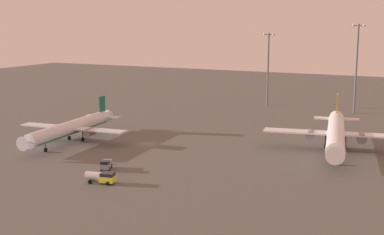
# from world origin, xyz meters

# --- Properties ---
(ground_plane) EXTENTS (416.00, 416.00, 0.00)m
(ground_plane) POSITION_xyz_m (0.00, 0.00, 0.00)
(ground_plane) COLOR #56544F
(airplane_mid_apron) EXTENTS (32.09, 41.17, 10.55)m
(airplane_mid_apron) POSITION_xyz_m (-19.90, -7.34, 3.99)
(airplane_mid_apron) COLOR silver
(airplane_mid_apron) RESTS_ON ground
(airplane_near_gate) EXTENTS (36.95, 47.23, 12.17)m
(airplane_near_gate) POSITION_xyz_m (47.22, 14.05, 4.60)
(airplane_near_gate) COLOR white
(airplane_near_gate) RESTS_ON ground
(fuel_truck) EXTENTS (6.60, 3.47, 2.35)m
(fuel_truck) POSITION_xyz_m (9.44, -34.83, 1.37)
(fuel_truck) COLOR yellow
(fuel_truck) RESTS_ON ground
(maintenance_van) EXTENTS (3.42, 4.58, 2.25)m
(maintenance_van) POSITION_xyz_m (4.30, -25.83, 1.18)
(maintenance_van) COLOR gray
(maintenance_van) RESTS_ON ground
(apron_light_central) EXTENTS (4.80, 0.90, 28.17)m
(apron_light_central) POSITION_xyz_m (8.70, 76.40, 15.96)
(apron_light_central) COLOR slate
(apron_light_central) RESTS_ON ground
(apron_light_east) EXTENTS (4.80, 0.90, 31.71)m
(apron_light_east) POSITION_xyz_m (42.07, 73.80, 17.76)
(apron_light_east) COLOR slate
(apron_light_east) RESTS_ON ground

